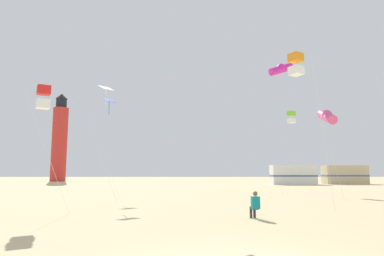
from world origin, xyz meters
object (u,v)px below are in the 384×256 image
Objects in this scene: kite_box_orange at (296,64)px; kite_diamond_white at (105,92)px; lighthouse_distant at (60,140)px; kite_flyer_standing at (255,204)px; kite_tube_magenta at (281,69)px; rv_van_tan at (345,175)px; kite_box_scarlet at (43,97)px; rv_van_white at (293,175)px; kite_box_lime at (291,117)px; kite_diamond_blue at (109,104)px; kite_tube_rainbow at (327,116)px.

kite_diamond_white is at bearing 149.92° from kite_box_orange.
lighthouse_distant reaches higher than kite_diamond_white.
kite_tube_magenta is at bearing -120.26° from kite_flyer_standing.
rv_van_tan is (48.18, -13.15, -6.45)m from lighthouse_distant.
kite_diamond_white is at bearing 79.17° from kite_box_scarlet.
rv_van_white is (21.53, 25.81, -6.18)m from kite_diamond_white.
kite_diamond_blue is at bearing -165.66° from kite_box_lime.
kite_tube_magenta is 1.49× the size of kite_diamond_white.
kite_box_lime is at bearing -122.31° from kite_flyer_standing.
kite_diamond_blue is at bearing 139.24° from kite_box_orange.
kite_box_lime is 1.19× the size of rv_van_white.
kite_diamond_white is 40.91m from rv_van_tan.
kite_tube_rainbow is at bearing 25.38° from kite_box_scarlet.
kite_flyer_standing is at bearing -110.61° from rv_van_white.
kite_box_scarlet reaches higher than rv_van_tan.
kite_box_scarlet is (-0.71, -10.76, -1.87)m from kite_diamond_blue.
kite_box_scarlet is 7.37m from kite_diamond_white.
kite_tube_magenta reaches higher than kite_box_orange.
lighthouse_distant is 2.60× the size of rv_van_white.
kite_tube_magenta is 27.72m from rv_van_tan.
kite_box_lime is at bearing 26.76° from kite_diamond_white.
kite_box_orange is 39.04m from rv_van_tan.
kite_diamond_blue is at bearing 99.44° from kite_diamond_white.
kite_box_orange is 34.51m from rv_van_white.
kite_tube_rainbow is (16.44, 1.45, -1.47)m from kite_diamond_white.
kite_box_scarlet is 19.68m from kite_tube_rainbow.
kite_box_lime is 19.56m from rv_van_white.
rv_van_white is 8.47m from rv_van_tan.
lighthouse_distant reaches higher than kite_box_lime.
kite_diamond_blue is 0.66× the size of kite_tube_magenta.
kite_box_lime is 1.17× the size of rv_van_tan.
kite_box_orange is 55.63m from lighthouse_distant.
kite_tube_magenta is 21.55m from kite_box_scarlet.
kite_tube_rainbow is at bearing -136.24° from kite_flyer_standing.
kite_diamond_blue is 1.24× the size of rv_van_white.
kite_box_lime is 47.07m from lighthouse_distant.
kite_box_orange is 15.26m from kite_box_lime.
kite_box_orange reaches higher than kite_diamond_blue.
kite_diamond_white reaches higher than kite_diamond_blue.
rv_van_white is (12.89, 34.70, 0.78)m from kite_flyer_standing.
rv_van_tan is at bearing -15.26° from lighthouse_distant.
kite_tube_magenta is 22.90m from rv_van_white.
kite_box_lime is (15.83, 7.98, -0.49)m from kite_diamond_white.
lighthouse_distant reaches higher than kite_box_scarlet.
kite_diamond_white is 0.48× the size of lighthouse_distant.
kite_box_lime is (17.17, 14.97, 1.46)m from kite_box_scarlet.
kite_diamond_white is at bearing -80.56° from kite_diamond_blue.
rv_van_white is (22.16, 22.03, -6.10)m from kite_diamond_blue.
kite_tube_magenta is at bearing 76.67° from kite_box_orange.
kite_diamond_blue is at bearing -135.41° from rv_van_white.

